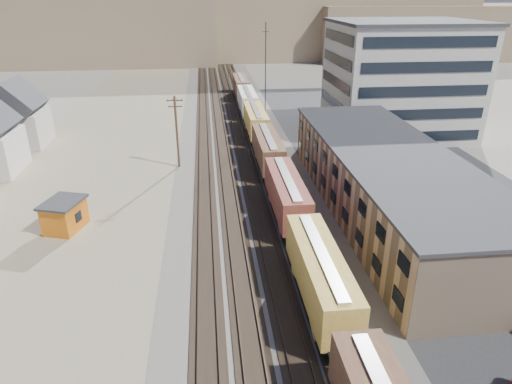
{
  "coord_description": "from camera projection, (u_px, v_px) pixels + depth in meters",
  "views": [
    {
      "loc": [
        -4.38,
        -18.95,
        22.82
      ],
      "look_at": [
        0.53,
        25.41,
        3.0
      ],
      "focal_mm": 32.0,
      "sensor_mm": 36.0,
      "label": 1
    }
  ],
  "objects": [
    {
      "name": "office_tower",
      "position": [
        400.0,
        79.0,
        75.89
      ],
      "size": [
        22.6,
        18.6,
        18.45
      ],
      "color": "#9E998E",
      "rests_on": "ground"
    },
    {
      "name": "maintenance_shed",
      "position": [
        65.0,
        215.0,
        46.82
      ],
      "size": [
        4.58,
        5.24,
        3.24
      ],
      "color": "#C46012",
      "rests_on": "ground"
    },
    {
      "name": "dirt_yard",
      "position": [
        92.0,
        175.0,
        61.24
      ],
      "size": [
        24.0,
        180.0,
        0.03
      ],
      "primitive_type": "cube",
      "color": "#756B50",
      "rests_on": "ground"
    },
    {
      "name": "ballast_bed",
      "position": [
        236.0,
        147.0,
        72.33
      ],
      "size": [
        18.0,
        200.0,
        0.06
      ],
      "primitive_type": "cube",
      "color": "#4C4742",
      "rests_on": "ground"
    },
    {
      "name": "radio_mast",
      "position": [
        265.0,
        77.0,
        78.32
      ],
      "size": [
        1.2,
        0.16,
        18.0
      ],
      "color": "black",
      "rests_on": "ground"
    },
    {
      "name": "warehouse",
      "position": [
        388.0,
        182.0,
        49.65
      ],
      "size": [
        12.4,
        40.4,
        7.25
      ],
      "color": "tan",
      "rests_on": "ground"
    },
    {
      "name": "parked_car_blue",
      "position": [
        395.0,
        134.0,
        76.24
      ],
      "size": [
        5.29,
        5.54,
        1.46
      ],
      "primitive_type": "imported",
      "rotation": [
        0.0,
        0.0,
        0.72
      ],
      "color": "navy",
      "rests_on": "ground"
    },
    {
      "name": "rail_tracks",
      "position": [
        232.0,
        146.0,
        72.24
      ],
      "size": [
        11.4,
        200.0,
        0.24
      ],
      "color": "black",
      "rests_on": "ground"
    },
    {
      "name": "freight_train",
      "position": [
        276.0,
        168.0,
        55.86
      ],
      "size": [
        3.0,
        119.74,
        4.46
      ],
      "color": "black",
      "rests_on": "ground"
    },
    {
      "name": "asphalt_lot",
      "position": [
        408.0,
        176.0,
        60.92
      ],
      "size": [
        26.0,
        120.0,
        0.04
      ],
      "primitive_type": "cube",
      "color": "#232326",
      "rests_on": "ground"
    },
    {
      "name": "utility_pole_north",
      "position": [
        177.0,
        130.0,
        62.07
      ],
      "size": [
        2.2,
        0.32,
        10.0
      ],
      "color": "#382619",
      "rests_on": "ground"
    },
    {
      "name": "hills_north",
      "position": [
        214.0,
        15.0,
        173.75
      ],
      "size": [
        265.0,
        80.0,
        32.0
      ],
      "color": "brown",
      "rests_on": "ground"
    },
    {
      "name": "parked_car_far",
      "position": [
        393.0,
        132.0,
        76.92
      ],
      "size": [
        2.66,
        4.96,
        1.61
      ],
      "primitive_type": "imported",
      "rotation": [
        0.0,
        0.0,
        -0.17
      ],
      "color": "silver",
      "rests_on": "ground"
    }
  ]
}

